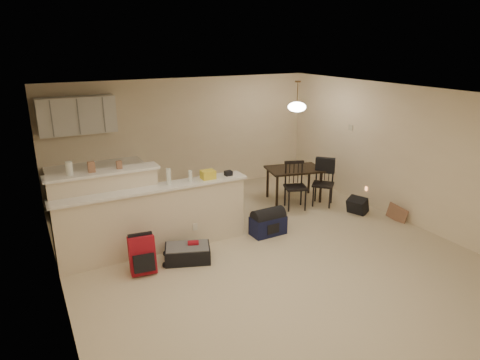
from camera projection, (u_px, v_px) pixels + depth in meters
room at (267, 179)px, 6.44m from camera, size 7.00×7.02×2.50m
breakfast_bar at (138, 217)px, 6.69m from camera, size 3.08×0.58×1.39m
upper_cabinets at (77, 115)px, 8.06m from camera, size 1.40×0.34×0.70m
kitchen_counter at (97, 188)px, 8.49m from camera, size 1.80×0.60×0.90m
thermostat at (351, 128)px, 8.99m from camera, size 0.02×0.12×0.12m
jar at (69, 169)px, 6.13m from camera, size 0.10×0.10×0.20m
cereal_box at (91, 167)px, 6.28m from camera, size 0.10×0.07×0.16m
small_box at (119, 165)px, 6.46m from camera, size 0.08×0.06×0.12m
bottle_a at (169, 177)px, 6.65m from camera, size 0.07×0.07×0.26m
bottle_b at (190, 176)px, 6.83m from camera, size 0.06×0.06×0.18m
bag_lump at (208, 175)px, 6.97m from camera, size 0.22×0.18×0.14m
pouch at (228, 173)px, 7.14m from camera, size 0.12×0.10×0.08m
dining_table at (294, 172)px, 8.97m from camera, size 1.25×0.97×0.70m
pendant_lamp at (297, 106)px, 8.54m from camera, size 0.36×0.36×0.62m
dining_chair_near at (296, 186)px, 8.54m from camera, size 0.53×0.52×0.95m
dining_chair_far at (323, 183)px, 8.72m from camera, size 0.57×0.57×0.94m
suitcase at (188, 254)px, 6.58m from camera, size 0.79×0.65×0.23m
red_backpack at (142, 255)px, 6.21m from camera, size 0.39×0.27×0.55m
navy_duffel at (268, 225)px, 7.47m from camera, size 0.61×0.35×0.33m
black_daypack at (357, 206)px, 8.39m from camera, size 0.36×0.42×0.31m
cardboard_sheet at (397, 213)px, 8.02m from camera, size 0.10×0.39×0.30m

